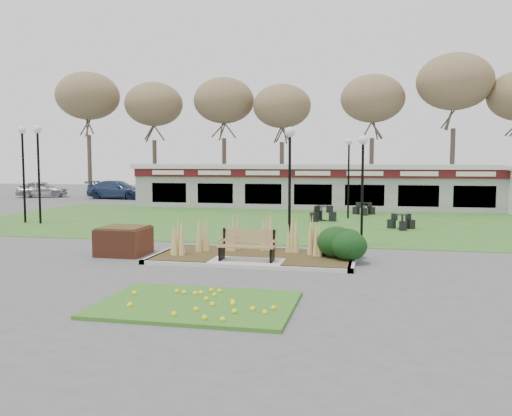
% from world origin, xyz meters
% --- Properties ---
extents(ground, '(100.00, 100.00, 0.00)m').
position_xyz_m(ground, '(0.00, 0.00, 0.00)').
color(ground, '#515154').
rests_on(ground, ground).
extents(lawn, '(34.00, 16.00, 0.02)m').
position_xyz_m(lawn, '(0.00, 12.00, 0.01)').
color(lawn, '#31601E').
rests_on(lawn, ground).
extents(flower_bed, '(4.20, 3.00, 0.16)m').
position_xyz_m(flower_bed, '(0.00, -4.60, 0.07)').
color(flower_bed, '#2B611B').
rests_on(flower_bed, ground).
extents(planting_bed, '(6.75, 3.40, 1.27)m').
position_xyz_m(planting_bed, '(1.27, 1.35, 0.37)').
color(planting_bed, '#352B15').
rests_on(planting_bed, ground).
extents(park_bench, '(1.70, 0.66, 0.93)m').
position_xyz_m(park_bench, '(0.00, 0.25, 0.59)').
color(park_bench, '#966843').
rests_on(park_bench, ground).
extents(brick_planter, '(1.50, 1.50, 0.95)m').
position_xyz_m(brick_planter, '(-4.40, 1.00, 0.48)').
color(brick_planter, brown).
rests_on(brick_planter, ground).
extents(food_pavilion, '(24.60, 3.40, 2.90)m').
position_xyz_m(food_pavilion, '(0.00, 19.96, 1.48)').
color(food_pavilion, gray).
rests_on(food_pavilion, ground).
extents(tree_backdrop, '(47.24, 5.24, 10.36)m').
position_xyz_m(tree_backdrop, '(0.00, 28.00, 8.36)').
color(tree_backdrop, '#47382B').
rests_on(tree_backdrop, ground).
extents(lamp_post_near_left, '(0.33, 0.33, 4.03)m').
position_xyz_m(lamp_post_near_left, '(3.31, 4.25, 2.94)').
color(lamp_post_near_left, black).
rests_on(lamp_post_near_left, ground).
extents(lamp_post_near_right, '(0.36, 0.36, 4.29)m').
position_xyz_m(lamp_post_near_right, '(0.83, 3.20, 3.13)').
color(lamp_post_near_right, black).
rests_on(lamp_post_near_right, ground).
extents(lamp_post_mid_left, '(0.40, 0.40, 4.86)m').
position_xyz_m(lamp_post_mid_left, '(-12.42, 8.32, 3.54)').
color(lamp_post_mid_left, black).
rests_on(lamp_post_mid_left, ground).
extents(lamp_post_mid_right, '(0.36, 0.36, 4.32)m').
position_xyz_m(lamp_post_mid_right, '(2.40, 13.96, 3.15)').
color(lamp_post_mid_right, black).
rests_on(lamp_post_mid_right, ground).
extents(lamp_post_far_left, '(0.40, 0.40, 4.86)m').
position_xyz_m(lamp_post_far_left, '(-13.41, 8.52, 3.54)').
color(lamp_post_far_left, black).
rests_on(lamp_post_far_left, ground).
extents(bistro_set_a, '(1.33, 1.46, 0.78)m').
position_xyz_m(bistro_set_a, '(1.12, 12.45, 0.28)').
color(bistro_set_a, black).
rests_on(bistro_set_a, ground).
extents(bistro_set_b, '(1.26, 1.13, 0.67)m').
position_xyz_m(bistro_set_b, '(5.00, 9.82, 0.24)').
color(bistro_set_b, black).
rests_on(bistro_set_b, ground).
extents(bistro_set_d, '(1.30, 1.17, 0.69)m').
position_xyz_m(bistro_set_d, '(3.22, 16.20, 0.25)').
color(bistro_set_d, black).
rests_on(bistro_set_d, ground).
extents(car_silver, '(4.46, 3.02, 1.41)m').
position_xyz_m(car_silver, '(-24.06, 25.99, 0.71)').
color(car_silver, '#A7A7AC').
rests_on(car_silver, ground).
extents(car_black, '(4.53, 1.73, 1.47)m').
position_xyz_m(car_black, '(-10.38, 26.81, 0.74)').
color(car_black, black).
rests_on(car_black, ground).
extents(car_blue, '(5.28, 2.43, 1.49)m').
position_xyz_m(car_blue, '(-16.79, 25.53, 0.75)').
color(car_blue, navy).
rests_on(car_blue, ground).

